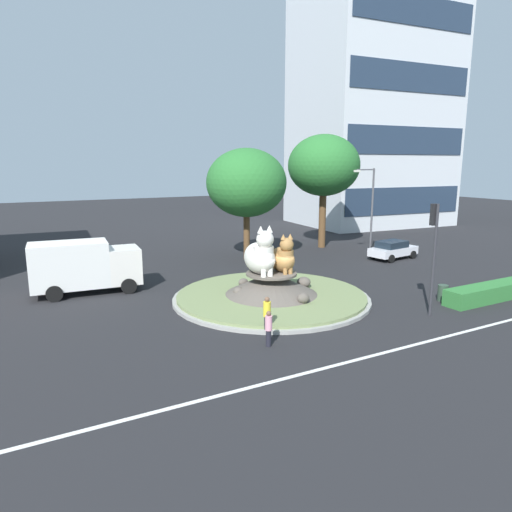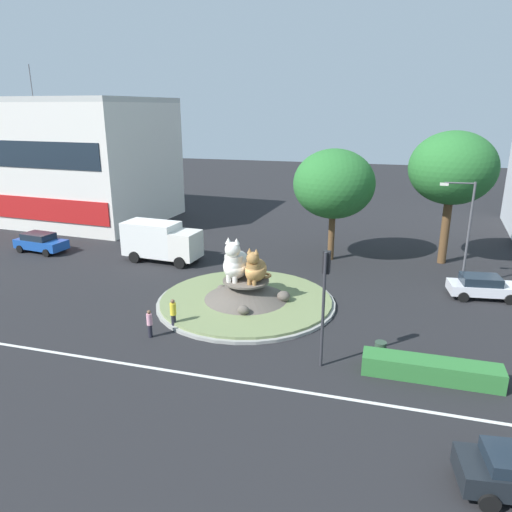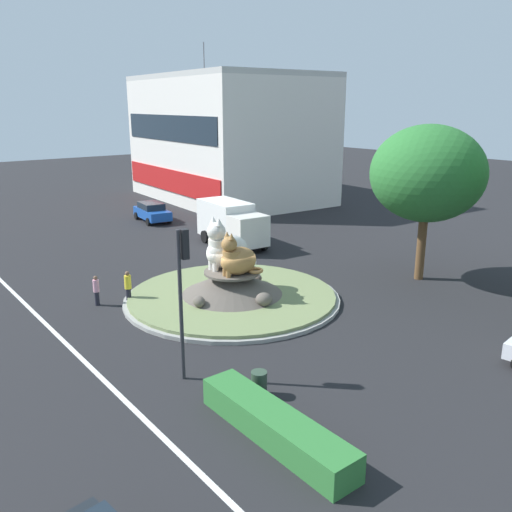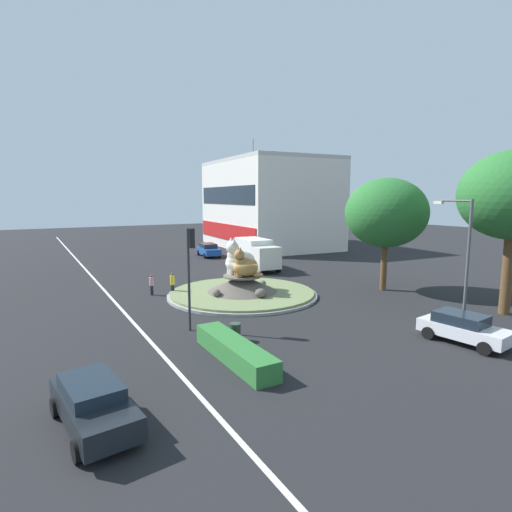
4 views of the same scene
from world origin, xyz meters
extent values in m
plane|color=black|center=(0.00, 0.00, 0.00)|extent=(160.00, 160.00, 0.00)
cube|color=silver|center=(0.00, -8.57, 0.00)|extent=(112.00, 0.20, 0.01)
cylinder|color=gray|center=(0.00, 0.00, 0.09)|extent=(11.00, 11.00, 0.18)
cylinder|color=#707F51|center=(0.00, 0.00, 0.25)|extent=(10.56, 10.56, 0.15)
cone|color=#564F47|center=(0.00, 0.00, 0.94)|extent=(5.15, 5.15, 1.21)
cylinder|color=#564F47|center=(0.00, 0.00, 1.48)|extent=(2.83, 2.83, 0.12)
ellipsoid|color=#564F47|center=(2.33, 0.20, 0.65)|extent=(0.80, 0.80, 0.64)
ellipsoid|color=#564F47|center=(-0.66, 2.16, 0.57)|extent=(0.60, 0.42, 0.48)
ellipsoid|color=#564F47|center=(-1.78, 0.53, 0.57)|extent=(0.61, 0.58, 0.49)
ellipsoid|color=#564F47|center=(0.56, -2.35, 0.60)|extent=(0.68, 0.54, 0.54)
ellipsoid|color=silver|center=(-0.66, 0.19, 2.40)|extent=(1.56, 2.40, 1.72)
cylinder|color=silver|center=(-0.67, -0.28, 2.60)|extent=(1.14, 1.14, 1.07)
sphere|color=silver|center=(-0.67, -0.45, 3.53)|extent=(0.95, 0.95, 0.95)
torus|color=silver|center=(-0.25, 1.15, 1.71)|extent=(1.16, 1.16, 0.21)
cone|color=silver|center=(-0.41, -0.46, 4.08)|extent=(0.40, 0.40, 0.39)
cone|color=silver|center=(-0.93, -0.45, 4.08)|extent=(0.40, 0.40, 0.39)
cylinder|color=silver|center=(-0.48, -0.67, 1.76)|extent=(0.30, 0.30, 0.43)
cylinder|color=silver|center=(-0.87, -0.66, 1.76)|extent=(0.30, 0.30, 0.43)
ellipsoid|color=#9E703D|center=(0.66, -0.06, 2.24)|extent=(1.36, 2.00, 1.39)
cylinder|color=#9E703D|center=(0.63, -0.44, 2.40)|extent=(0.97, 0.97, 0.87)
sphere|color=#9E703D|center=(0.62, -0.58, 3.16)|extent=(0.77, 0.77, 0.77)
torus|color=#9E703D|center=(1.03, 0.70, 1.68)|extent=(0.92, 0.92, 0.17)
cone|color=#9E703D|center=(0.83, -0.59, 3.60)|extent=(0.34, 0.34, 0.31)
cone|color=#9E703D|center=(0.41, -0.56, 3.60)|extent=(0.34, 0.34, 0.31)
cylinder|color=#9E703D|center=(0.76, -0.76, 1.72)|extent=(0.24, 0.24, 0.35)
cylinder|color=#9E703D|center=(0.44, -0.74, 1.72)|extent=(0.24, 0.24, 0.35)
cylinder|color=#2D2D33|center=(5.59, -6.21, 2.79)|extent=(0.14, 0.14, 5.59)
cube|color=black|center=(5.61, -5.99, 5.06)|extent=(0.35, 0.28, 1.05)
sphere|color=#360606|center=(5.62, -5.91, 5.38)|extent=(0.18, 0.18, 0.18)
sphere|color=orange|center=(5.62, -5.91, 5.06)|extent=(0.18, 0.18, 0.18)
sphere|color=black|center=(5.62, -5.91, 4.75)|extent=(0.18, 0.18, 0.18)
cube|color=silver|center=(-25.28, 17.78, 6.03)|extent=(21.07, 14.73, 12.06)
cube|color=#B21919|center=(-25.72, 11.01, 2.41)|extent=(19.39, 1.38, 2.17)
cube|color=#19232D|center=(-25.72, 11.03, 7.48)|extent=(18.58, 1.29, 2.41)
cube|color=#B2B2AD|center=(-25.28, 17.78, 12.31)|extent=(21.07, 14.73, 0.50)
cylinder|color=#4C4C51|center=(-27.61, 16.53, 14.13)|extent=(0.10, 0.10, 3.15)
cube|color=#2D7033|center=(10.47, -5.96, 0.45)|extent=(5.99, 1.20, 0.90)
cylinder|color=brown|center=(3.85, 10.43, 1.77)|extent=(0.50, 0.50, 3.55)
ellipsoid|color=#286B2D|center=(3.85, 10.43, 6.03)|extent=(6.22, 6.22, 5.29)
cylinder|color=black|center=(-3.51, -5.77, 0.36)|extent=(0.23, 0.23, 0.71)
cylinder|color=pink|center=(-3.51, -5.77, 1.02)|extent=(0.30, 0.30, 0.62)
sphere|color=brown|center=(-3.51, -5.77, 1.44)|extent=(0.20, 0.20, 0.20)
cylinder|color=black|center=(-2.80, -4.40, 0.39)|extent=(0.25, 0.25, 0.78)
cylinder|color=yellow|center=(-2.80, -4.40, 1.12)|extent=(0.34, 0.34, 0.68)
sphere|color=brown|center=(-2.80, -4.40, 1.57)|extent=(0.22, 0.22, 0.22)
cube|color=#19479E|center=(-19.74, 5.80, 0.69)|extent=(4.57, 2.37, 0.74)
cube|color=#19232D|center=(-19.95, 5.83, 1.33)|extent=(2.63, 1.92, 0.53)
cylinder|color=black|center=(-18.19, 6.56, 0.32)|extent=(0.66, 0.29, 0.64)
cylinder|color=black|center=(-18.41, 4.71, 0.32)|extent=(0.66, 0.29, 0.64)
cylinder|color=black|center=(-21.06, 6.90, 0.32)|extent=(0.66, 0.29, 0.64)
cylinder|color=black|center=(-21.28, 5.05, 0.32)|extent=(0.66, 0.29, 0.64)
cube|color=silver|center=(-6.71, 6.18, 1.50)|extent=(2.01, 2.50, 2.10)
cube|color=silver|center=(-9.74, 6.43, 1.76)|extent=(4.43, 2.70, 2.61)
cylinder|color=black|center=(-6.56, 7.35, 0.45)|extent=(0.92, 0.37, 0.90)
cylinder|color=black|center=(-6.75, 5.00, 0.45)|extent=(0.92, 0.37, 0.90)
cylinder|color=black|center=(-10.55, 7.68, 0.45)|extent=(0.92, 0.37, 0.90)
cylinder|color=black|center=(-10.74, 5.33, 0.45)|extent=(0.92, 0.37, 0.90)
cylinder|color=#2D4233|center=(8.23, -4.78, 0.45)|extent=(0.56, 0.56, 0.90)
camera|label=1|loc=(-12.52, -21.28, 7.48)|focal=32.04mm
camera|label=2|loc=(8.12, -26.13, 11.62)|focal=33.45mm
camera|label=3|loc=(21.09, -15.03, 9.68)|focal=37.60mm
camera|label=4|loc=(25.95, -13.74, 7.22)|focal=28.54mm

